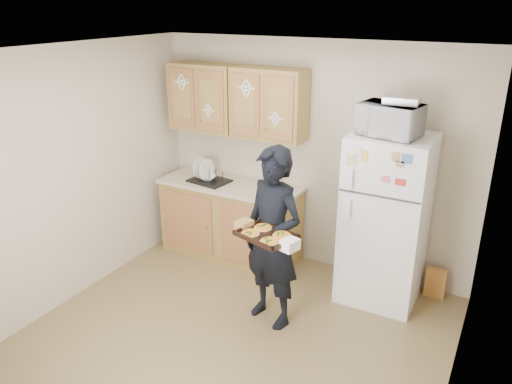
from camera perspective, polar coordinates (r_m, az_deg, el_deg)
floor at (r=4.63m, az=-3.29°, el=-17.01°), size 3.60×3.60×0.00m
ceiling at (r=3.66m, az=-4.14°, el=15.48°), size 3.60×3.60×0.00m
wall_back at (r=5.49m, az=6.33°, el=3.99°), size 3.60×0.04×2.50m
wall_front at (r=2.84m, az=-24.04°, el=-15.54°), size 3.60×0.04×2.50m
wall_left at (r=5.11m, az=-21.05°, el=1.36°), size 0.04×3.60×2.50m
wall_right at (r=3.47m, az=22.73°, el=-8.25°), size 0.04×3.60×2.50m
refrigerator at (r=5.03m, az=14.55°, el=-3.10°), size 0.75×0.70×1.70m
base_cabinet at (r=5.87m, az=-2.89°, el=-3.30°), size 1.60×0.60×0.86m
countertop at (r=5.70m, az=-2.97°, el=0.82°), size 1.64×0.64×0.04m
upper_cab_left at (r=5.77m, az=-5.90°, el=10.73°), size 0.80×0.33×0.75m
upper_cab_right at (r=5.36m, az=1.50°, el=10.03°), size 0.80×0.33×0.75m
cereal_box at (r=5.48m, az=19.80°, el=-9.75°), size 0.20×0.07×0.32m
person at (r=4.50m, az=1.91°, el=-5.32°), size 0.71×0.56×1.70m
baking_tray at (r=4.16m, az=1.16°, el=-5.02°), size 0.54×0.45×0.04m
pizza_front_left at (r=4.17m, az=-0.64°, el=-4.69°), size 0.15×0.15×0.02m
pizza_front_right at (r=4.04m, az=1.53°, el=-5.62°), size 0.15×0.15×0.02m
pizza_back_left at (r=4.27m, az=0.82°, el=-4.05°), size 0.15×0.15×0.02m
pizza_back_right at (r=4.14m, az=2.98°, el=-4.93°), size 0.15×0.15×0.02m
microwave at (r=4.69m, az=15.03°, el=7.97°), size 0.59×0.45×0.29m
foil_pan at (r=4.66m, az=16.34°, el=10.03°), size 0.31×0.22×0.07m
dish_rack at (r=5.74m, az=-5.37°, el=2.03°), size 0.48×0.39×0.18m
bowl at (r=5.76m, az=-5.53°, el=1.66°), size 0.24×0.24×0.05m
soap_bottle at (r=5.38m, az=1.36°, el=0.83°), size 0.10×0.10×0.18m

